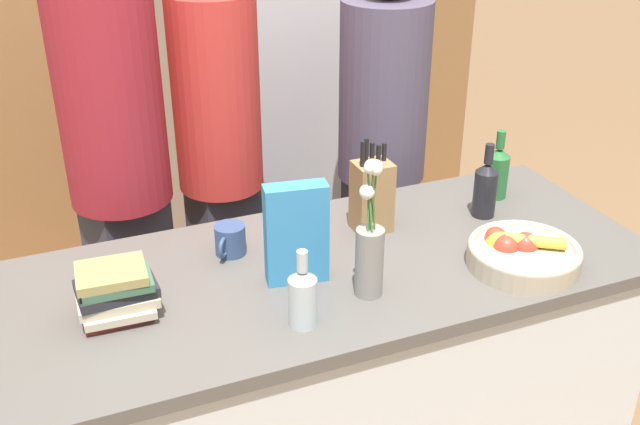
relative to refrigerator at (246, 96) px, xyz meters
name	(u,v)px	position (x,y,z in m)	size (l,w,h in m)	color
kitchen_island	(332,386)	(-0.18, -1.38, -0.49)	(1.85, 0.76, 0.88)	silver
refrigerator	(246,96)	(0.00, 0.00, 0.00)	(0.70, 0.62, 1.86)	#B7B7BC
fruit_bowl	(521,253)	(0.31, -1.58, -0.01)	(0.31, 0.31, 0.10)	tan
knife_block	(372,195)	(0.02, -1.23, 0.06)	(0.11, 0.09, 0.30)	olive
flower_vase	(370,248)	(-0.15, -1.54, 0.09)	(0.07, 0.07, 0.38)	gray
cereal_box	(296,234)	(-0.30, -1.41, 0.09)	(0.17, 0.09, 0.28)	teal
coffee_mug	(230,240)	(-0.42, -1.21, 0.00)	(0.10, 0.11, 0.09)	#334770
book_stack	(116,293)	(-0.77, -1.40, 0.02)	(0.20, 0.16, 0.13)	maroon
bottle_oil	(485,188)	(0.39, -1.28, 0.05)	(0.07, 0.07, 0.24)	black
bottle_vinegar	(303,296)	(-0.36, -1.61, 0.03)	(0.07, 0.07, 0.21)	#B2BCC1
bottle_wine	(497,171)	(0.50, -1.18, 0.04)	(0.08, 0.08, 0.23)	#286633
person_at_sink	(118,157)	(-0.65, -0.68, 0.08)	(0.33, 0.33, 1.79)	#383842
person_in_blue	(219,146)	(-0.29, -0.61, 0.04)	(0.30, 0.30, 1.70)	#383842
person_in_red_tee	(382,142)	(0.32, -0.70, -0.01)	(0.33, 0.33, 1.65)	#383842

